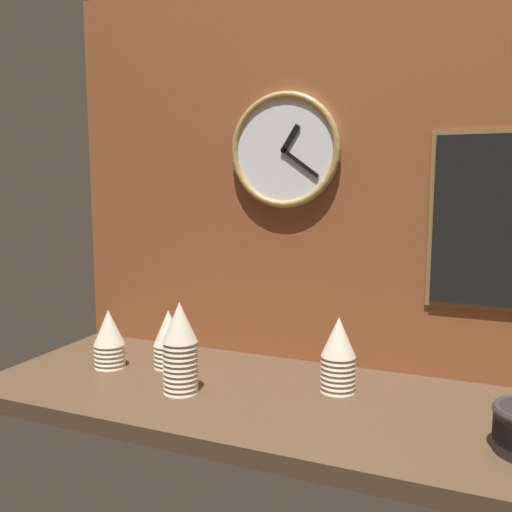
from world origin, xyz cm
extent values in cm
cube|color=#4C3826|center=(0.00, 0.00, -2.00)|extent=(160.00, 56.00, 4.00)
cube|color=brown|center=(0.00, 26.50, 52.50)|extent=(160.00, 3.00, 105.00)
cone|color=beige|center=(-28.36, -8.28, 4.82)|extent=(8.41, 8.41, 9.64)
cone|color=beige|center=(-28.36, -8.28, 6.06)|extent=(8.41, 8.41, 9.64)
cone|color=beige|center=(-28.36, -8.28, 7.30)|extent=(8.41, 8.41, 9.64)
cone|color=beige|center=(-28.36, -8.28, 8.54)|extent=(8.41, 8.41, 9.64)
cone|color=beige|center=(-28.36, -8.28, 9.78)|extent=(8.41, 8.41, 9.64)
cone|color=beige|center=(-28.36, -8.28, 11.02)|extent=(8.41, 8.41, 9.64)
cone|color=beige|center=(-28.36, -8.28, 12.27)|extent=(8.41, 8.41, 9.64)
cone|color=beige|center=(-28.36, -8.28, 13.51)|extent=(8.41, 8.41, 9.64)
cone|color=beige|center=(-28.36, -8.28, 14.75)|extent=(8.41, 8.41, 9.64)
cone|color=beige|center=(-28.36, -8.28, 15.99)|extent=(8.41, 8.41, 9.64)
cone|color=beige|center=(-28.36, -8.28, 17.23)|extent=(8.41, 8.41, 9.64)
cone|color=beige|center=(-55.41, 0.27, 4.82)|extent=(8.41, 8.41, 9.64)
cone|color=beige|center=(-55.41, 0.27, 6.06)|extent=(8.41, 8.41, 9.64)
cone|color=beige|center=(-55.41, 0.27, 7.30)|extent=(8.41, 8.41, 9.64)
cone|color=beige|center=(-55.41, 0.27, 8.54)|extent=(8.41, 8.41, 9.64)
cone|color=beige|center=(-55.41, 0.27, 9.78)|extent=(8.41, 8.41, 9.64)
cone|color=beige|center=(-55.41, 0.27, 11.02)|extent=(8.41, 8.41, 9.64)
cone|color=beige|center=(6.34, 6.63, 4.82)|extent=(8.41, 8.41, 9.64)
cone|color=beige|center=(6.34, 6.63, 6.06)|extent=(8.41, 8.41, 9.64)
cone|color=beige|center=(6.34, 6.63, 7.30)|extent=(8.41, 8.41, 9.64)
cone|color=beige|center=(6.34, 6.63, 8.54)|extent=(8.41, 8.41, 9.64)
cone|color=beige|center=(6.34, 6.63, 9.78)|extent=(8.41, 8.41, 9.64)
cone|color=beige|center=(6.34, 6.63, 11.02)|extent=(8.41, 8.41, 9.64)
cone|color=beige|center=(6.34, 6.63, 12.27)|extent=(8.41, 8.41, 9.64)
cone|color=beige|center=(6.34, 6.63, 13.51)|extent=(8.41, 8.41, 9.64)
cone|color=beige|center=(-40.30, 5.97, 4.82)|extent=(8.41, 8.41, 9.64)
cone|color=beige|center=(-40.30, 5.97, 6.06)|extent=(8.41, 8.41, 9.64)
cone|color=beige|center=(-40.30, 5.97, 7.30)|extent=(8.41, 8.41, 9.64)
cone|color=beige|center=(-40.30, 5.97, 8.54)|extent=(8.41, 8.41, 9.64)
cone|color=beige|center=(-40.30, 5.97, 9.78)|extent=(8.41, 8.41, 9.64)
cone|color=beige|center=(-40.30, 5.97, 11.02)|extent=(8.41, 8.41, 9.64)
cylinder|color=white|center=(-13.61, 23.90, 58.48)|extent=(30.27, 1.80, 30.27)
torus|color=#AD894C|center=(-13.61, 23.09, 58.48)|extent=(31.04, 1.98, 31.04)
cube|color=black|center=(-11.60, 22.60, 61.69)|extent=(5.17, 0.60, 7.13)
cube|color=black|center=(-8.83, 22.60, 55.02)|extent=(10.12, 0.60, 7.69)
cylinder|color=black|center=(-13.61, 22.60, 58.48)|extent=(1.51, 0.60, 1.51)
camera|label=1|loc=(35.81, -116.48, 49.94)|focal=38.00mm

